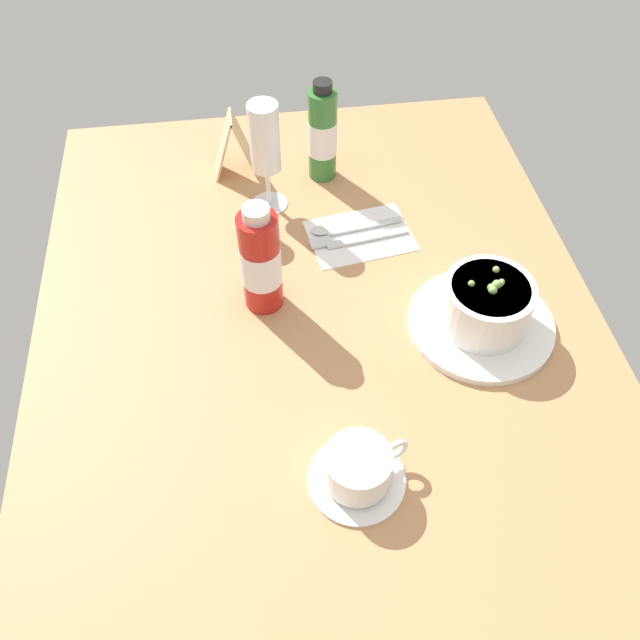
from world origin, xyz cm
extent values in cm
cube|color=#B27F51|center=(0.00, 0.00, -1.50)|extent=(110.00, 84.00, 3.00)
cylinder|color=white|center=(-4.30, -23.21, 0.60)|extent=(21.37, 21.37, 1.20)
cylinder|color=white|center=(-4.30, -23.21, 4.92)|extent=(12.74, 12.74, 7.43)
cylinder|color=beige|center=(-4.30, -23.21, 7.83)|extent=(10.96, 10.96, 1.60)
sphere|color=#7BA157|center=(-5.03, -23.16, 8.73)|extent=(1.24, 1.24, 1.24)
sphere|color=#7BA157|center=(-3.97, -24.63, 8.73)|extent=(0.86, 0.86, 0.86)
sphere|color=#7BA157|center=(-1.30, -24.81, 8.73)|extent=(1.00, 1.00, 1.00)
sphere|color=#7BA157|center=(-3.41, -20.62, 8.73)|extent=(0.95, 0.95, 0.95)
sphere|color=#7BA157|center=(-4.08, -24.03, 8.73)|extent=(1.35, 1.35, 1.35)
sphere|color=#7BA157|center=(-3.70, -24.84, 8.73)|extent=(0.88, 0.88, 0.88)
sphere|color=#7BA157|center=(-4.53, -23.12, 8.73)|extent=(1.16, 1.16, 1.16)
cube|color=white|center=(17.33, -9.19, 0.15)|extent=(14.30, 18.27, 0.30)
cube|color=silver|center=(16.13, -10.19, 0.55)|extent=(3.21, 14.03, 0.50)
cube|color=silver|center=(16.13, -2.39, 0.55)|extent=(2.70, 3.88, 0.40)
cube|color=silver|center=(18.93, -10.19, 0.55)|extent=(2.87, 13.01, 0.50)
ellipsoid|color=silver|center=(18.93, -3.19, 0.60)|extent=(2.40, 4.00, 0.60)
cylinder|color=white|center=(-25.95, -0.94, 0.45)|extent=(12.19, 12.19, 0.90)
cylinder|color=white|center=(-25.95, -0.94, 3.43)|extent=(8.22, 8.22, 5.05)
cylinder|color=black|center=(-25.95, -0.94, 5.45)|extent=(6.98, 6.98, 1.00)
torus|color=white|center=(-24.42, -5.81, 3.68)|extent=(1.84, 3.67, 3.60)
cylinder|color=white|center=(27.44, 4.98, 0.20)|extent=(6.28, 6.28, 0.40)
cylinder|color=white|center=(27.44, 4.98, 4.09)|extent=(0.80, 0.80, 7.37)
cylinder|color=white|center=(27.44, 4.98, 13.62)|extent=(4.93, 4.93, 11.68)
cylinder|color=#EFEEC6|center=(27.44, 4.98, 11.86)|extent=(4.05, 4.05, 7.01)
cylinder|color=#3C1F0E|center=(18.82, 7.42, 2.04)|extent=(4.82, 4.82, 4.07)
cylinder|color=yellow|center=(18.82, 7.42, 4.47)|extent=(5.06, 5.06, 0.80)
cylinder|color=#B21E19|center=(5.16, 7.79, 8.29)|extent=(5.81, 5.81, 16.58)
cylinder|color=white|center=(5.16, 7.79, 7.96)|extent=(5.92, 5.92, 6.30)
cylinder|color=silver|center=(5.16, 7.79, 17.46)|extent=(3.77, 3.77, 1.77)
cylinder|color=#337233|center=(34.35, -5.28, 8.29)|extent=(4.94, 4.94, 16.58)
cylinder|color=white|center=(34.35, -5.28, 7.96)|extent=(5.04, 5.04, 6.30)
cylinder|color=black|center=(34.35, -5.28, 17.49)|extent=(3.21, 3.21, 1.81)
cube|color=#D2AC82|center=(37.48, 11.94, 5.71)|extent=(5.49, 4.04, 11.54)
cube|color=#D2AC82|center=(37.48, 8.28, 5.71)|extent=(5.49, 4.04, 11.54)
camera|label=1|loc=(-62.05, 8.72, 75.66)|focal=37.21mm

